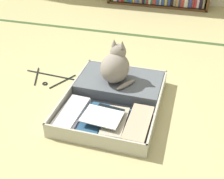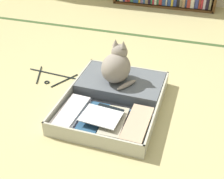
# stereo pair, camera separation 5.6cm
# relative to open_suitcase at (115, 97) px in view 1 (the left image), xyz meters

# --- Properties ---
(ground_plane) EXTENTS (10.00, 10.00, 0.00)m
(ground_plane) POSITION_rel_open_suitcase_xyz_m (-0.05, -0.16, -0.04)
(ground_plane) COLOR tan
(tatami_border) EXTENTS (4.80, 0.05, 0.00)m
(tatami_border) POSITION_rel_open_suitcase_xyz_m (-0.05, 1.13, -0.04)
(tatami_border) COLOR #375229
(tatami_border) RESTS_ON ground_plane
(open_suitcase) EXTENTS (0.64, 0.81, 0.10)m
(open_suitcase) POSITION_rel_open_suitcase_xyz_m (0.00, 0.00, 0.00)
(open_suitcase) COLOR #BAB9A7
(open_suitcase) RESTS_ON ground_plane
(black_cat) EXTENTS (0.27, 0.27, 0.30)m
(black_cat) POSITION_rel_open_suitcase_xyz_m (-0.03, 0.13, 0.17)
(black_cat) COLOR gray
(black_cat) RESTS_ON open_suitcase
(clothes_hanger) EXTENTS (0.46, 0.25, 0.01)m
(clothes_hanger) POSITION_rel_open_suitcase_xyz_m (-0.57, 0.16, -0.04)
(clothes_hanger) COLOR black
(clothes_hanger) RESTS_ON ground_plane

